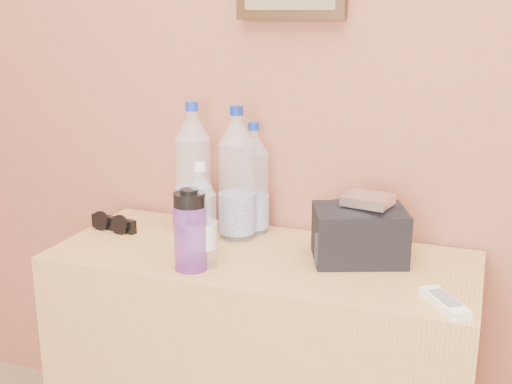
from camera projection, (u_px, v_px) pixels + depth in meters
dresser at (261, 371)px, 1.76m from camera, size 1.10×0.46×0.69m
pet_large_a at (193, 175)px, 1.82m from camera, size 0.10×0.10×0.37m
pet_large_b at (254, 184)px, 1.81m from camera, size 0.09×0.09×0.32m
pet_large_c at (237, 181)px, 1.76m from camera, size 0.10×0.10×0.37m
pet_small at (201, 221)px, 1.57m from camera, size 0.08×0.08×0.26m
nalgene_bottle at (191, 230)px, 1.55m from camera, size 0.08×0.08×0.20m
sunglasses at (114, 224)px, 1.85m from camera, size 0.16×0.08×0.04m
ac_remote at (445, 303)px, 1.37m from camera, size 0.12×0.14×0.02m
toiletry_bag at (359, 231)px, 1.61m from camera, size 0.27×0.23×0.15m
foil_packet at (368, 200)px, 1.57m from camera, size 0.13×0.11×0.02m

